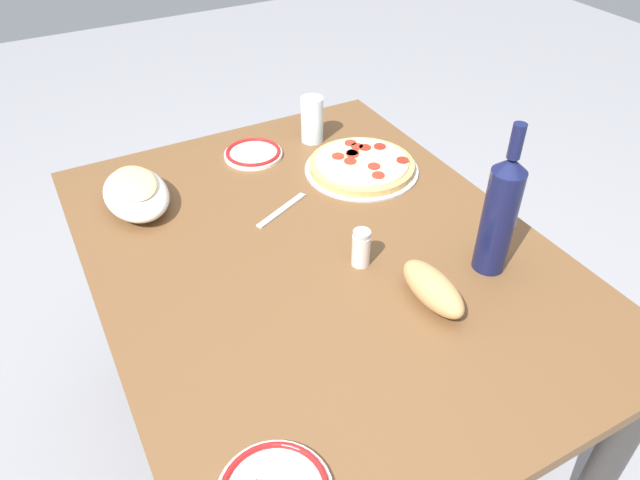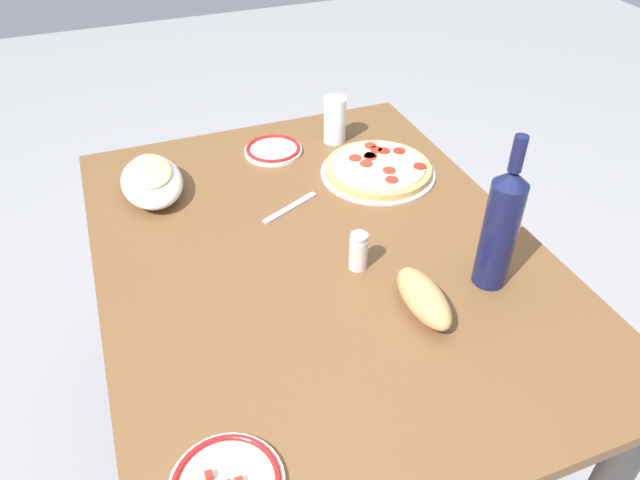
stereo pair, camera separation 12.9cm
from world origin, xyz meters
TOP-DOWN VIEW (x-y plane):
  - ground_plane at (0.00, 0.00)m, footprint 8.00×8.00m
  - dining_table at (0.00, 0.00)m, footprint 1.25×0.96m
  - pepperoni_pizza at (0.24, -0.26)m, footprint 0.30×0.30m
  - baked_pasta_dish at (0.37, 0.31)m, footprint 0.24×0.15m
  - wine_bottle at (-0.22, -0.29)m, footprint 0.07×0.07m
  - water_glass at (0.45, -0.22)m, footprint 0.06×0.06m
  - side_plate_near at (0.45, -0.03)m, footprint 0.16×0.16m
  - bread_loaf at (-0.25, -0.12)m, footprint 0.17×0.07m
  - spice_shaker at (-0.08, -0.06)m, footprint 0.04×0.04m
  - fork_right at (0.18, 0.01)m, footprint 0.09×0.16m

SIDE VIEW (x-z plane):
  - ground_plane at x=0.00m, z-range 0.00..0.00m
  - dining_table at x=0.00m, z-range 0.25..0.97m
  - fork_right at x=0.18m, z-range 0.72..0.73m
  - side_plate_near at x=0.45m, z-range 0.72..0.74m
  - pepperoni_pizza at x=0.24m, z-range 0.72..0.76m
  - bread_loaf at x=-0.25m, z-range 0.72..0.79m
  - baked_pasta_dish at x=0.37m, z-range 0.73..0.80m
  - spice_shaker at x=-0.08m, z-range 0.72..0.81m
  - water_glass at x=0.45m, z-range 0.72..0.85m
  - wine_bottle at x=-0.22m, z-range 0.69..1.03m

